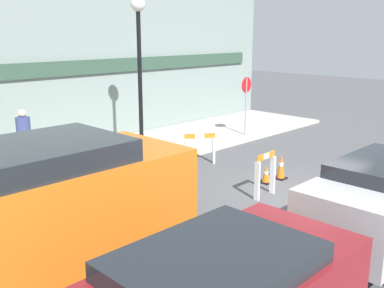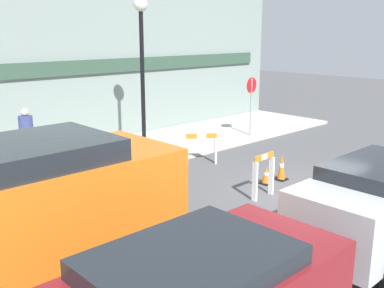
# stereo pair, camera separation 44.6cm
# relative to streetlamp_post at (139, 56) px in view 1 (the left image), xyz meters

# --- Properties ---
(ground_plane) EXTENTS (60.00, 60.00, 0.00)m
(ground_plane) POSITION_rel_streetlamp_post_xyz_m (0.53, -5.49, -3.28)
(ground_plane) COLOR #4C4C4F
(sidewalk_slab) EXTENTS (18.00, 3.90, 0.12)m
(sidewalk_slab) POSITION_rel_streetlamp_post_xyz_m (0.53, 0.96, -3.22)
(sidewalk_slab) COLOR #ADA89E
(sidewalk_slab) RESTS_ON ground_plane
(storefront_facade) EXTENTS (18.00, 0.22, 5.50)m
(storefront_facade) POSITION_rel_streetlamp_post_xyz_m (0.53, 2.98, -0.53)
(storefront_facade) COLOR gray
(storefront_facade) RESTS_ON ground_plane
(streetlamp_post) EXTENTS (0.44, 0.44, 4.90)m
(streetlamp_post) POSITION_rel_streetlamp_post_xyz_m (0.00, 0.00, 0.00)
(streetlamp_post) COLOR black
(streetlamp_post) RESTS_ON sidewalk_slab
(stop_sign) EXTENTS (0.60, 0.06, 2.23)m
(stop_sign) POSITION_rel_streetlamp_post_xyz_m (4.77, -0.44, -1.67)
(stop_sign) COLOR gray
(stop_sign) RESTS_ON sidewalk_slab
(barricade_0) EXTENTS (0.74, 0.15, 1.12)m
(barricade_0) POSITION_rel_streetlamp_post_xyz_m (0.01, -4.80, -2.69)
(barricade_0) COLOR white
(barricade_0) RESTS_ON ground_plane
(barricade_1) EXTENTS (0.86, 0.66, 0.97)m
(barricade_1) POSITION_rel_streetlamp_post_xyz_m (0.93, -1.68, -2.75)
(barricade_1) COLOR white
(barricade_1) RESTS_ON ground_plane
(barricade_2) EXTENTS (0.52, 0.97, 1.12)m
(barricade_2) POSITION_rel_streetlamp_post_xyz_m (-2.00, -2.56, -2.66)
(barricade_2) COLOR white
(barricade_2) RESTS_ON ground_plane
(traffic_cone_0) EXTENTS (0.30, 0.30, 0.72)m
(traffic_cone_0) POSITION_rel_streetlamp_post_xyz_m (-0.42, -1.57, -2.94)
(traffic_cone_0) COLOR black
(traffic_cone_0) RESTS_ON ground_plane
(traffic_cone_1) EXTENTS (0.30, 0.30, 0.73)m
(traffic_cone_1) POSITION_rel_streetlamp_post_xyz_m (1.48, -4.30, -2.93)
(traffic_cone_1) COLOR black
(traffic_cone_1) RESTS_ON ground_plane
(traffic_cone_2) EXTENTS (0.30, 0.30, 0.48)m
(traffic_cone_2) POSITION_rel_streetlamp_post_xyz_m (0.90, -4.21, -3.05)
(traffic_cone_2) COLOR black
(traffic_cone_2) RESTS_ON ground_plane
(person_worker) EXTENTS (0.41, 0.41, 1.68)m
(person_worker) POSITION_rel_streetlamp_post_xyz_m (-2.62, -3.69, -2.37)
(person_worker) COLOR #33333D
(person_worker) RESTS_ON ground_plane
(person_pedestrian) EXTENTS (0.53, 0.53, 1.81)m
(person_pedestrian) POSITION_rel_streetlamp_post_xyz_m (-3.42, 0.93, -2.19)
(person_pedestrian) COLOR #33333D
(person_pedestrian) RESTS_ON sidewalk_slab
(work_van) EXTENTS (5.16, 2.28, 2.35)m
(work_van) POSITION_rel_streetlamp_post_xyz_m (-5.84, -4.57, -2.00)
(work_van) COLOR #D16619
(work_van) RESTS_ON ground_plane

